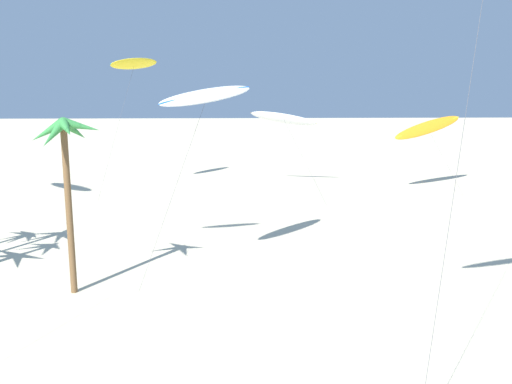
{
  "coord_description": "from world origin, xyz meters",
  "views": [
    {
      "loc": [
        2.59,
        -1.26,
        11.81
      ],
      "look_at": [
        3.33,
        24.66,
        6.44
      ],
      "focal_mm": 40.87,
      "sensor_mm": 36.0,
      "label": 1
    }
  ],
  "objects_px": {
    "flying_kite_3": "(207,95)",
    "flying_kite_6": "(134,64)",
    "palm_tree_4": "(65,150)",
    "flying_kite_5": "(284,118)",
    "flying_kite_4": "(428,127)"
  },
  "relations": [
    {
      "from": "flying_kite_3",
      "to": "palm_tree_4",
      "type": "bearing_deg",
      "value": -154.69
    },
    {
      "from": "palm_tree_4",
      "to": "flying_kite_3",
      "type": "relative_size",
      "value": 0.84
    },
    {
      "from": "palm_tree_4",
      "to": "flying_kite_5",
      "type": "relative_size",
      "value": 0.97
    },
    {
      "from": "flying_kite_3",
      "to": "flying_kite_4",
      "type": "relative_size",
      "value": 1.38
    },
    {
      "from": "flying_kite_4",
      "to": "flying_kite_6",
      "type": "distance_m",
      "value": 29.9
    },
    {
      "from": "flying_kite_3",
      "to": "flying_kite_4",
      "type": "distance_m",
      "value": 32.1
    },
    {
      "from": "flying_kite_3",
      "to": "flying_kite_6",
      "type": "xyz_separation_m",
      "value": [
        -8.5,
        25.37,
        2.11
      ]
    },
    {
      "from": "flying_kite_5",
      "to": "flying_kite_6",
      "type": "distance_m",
      "value": 15.81
    },
    {
      "from": "flying_kite_3",
      "to": "flying_kite_6",
      "type": "relative_size",
      "value": 0.85
    },
    {
      "from": "flying_kite_3",
      "to": "flying_kite_6",
      "type": "height_order",
      "value": "flying_kite_6"
    },
    {
      "from": "palm_tree_4",
      "to": "flying_kite_5",
      "type": "height_order",
      "value": "palm_tree_4"
    },
    {
      "from": "flying_kite_4",
      "to": "flying_kite_3",
      "type": "bearing_deg",
      "value": -130.59
    },
    {
      "from": "flying_kite_5",
      "to": "flying_kite_6",
      "type": "bearing_deg",
      "value": -179.27
    },
    {
      "from": "flying_kite_4",
      "to": "flying_kite_6",
      "type": "bearing_deg",
      "value": 177.66
    },
    {
      "from": "flying_kite_3",
      "to": "flying_kite_6",
      "type": "bearing_deg",
      "value": 108.53
    }
  ]
}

